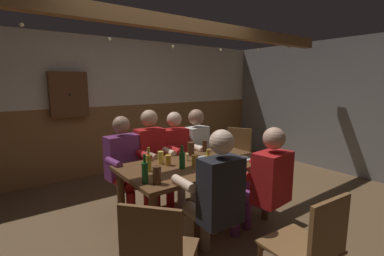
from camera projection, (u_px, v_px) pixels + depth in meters
name	position (u px, v px, depth m)	size (l,w,h in m)	color
ground_plane	(200.00, 227.00, 3.05)	(7.64, 7.64, 0.00)	brown
back_wall_upper	(113.00, 72.00, 4.73)	(6.37, 0.12, 1.16)	beige
back_wall_wainscot	(116.00, 138.00, 4.93)	(6.37, 0.12, 1.19)	brown
side_wall_concrete	(347.00, 107.00, 4.74)	(0.12, 4.85, 2.35)	gray
ceiling_beam	(170.00, 23.00, 3.13)	(5.73, 0.14, 0.16)	brown
dining_table	(197.00, 172.00, 2.99)	(1.63, 0.89, 0.73)	brown
person_0	(126.00, 163.00, 3.20)	(0.55, 0.55, 1.21)	#6B2D66
person_1	(153.00, 156.00, 3.41)	(0.49, 0.49, 1.26)	#AD1919
person_2	(177.00, 154.00, 3.61)	(0.51, 0.55, 1.21)	#AD1919
person_3	(200.00, 148.00, 3.85)	(0.53, 0.55, 1.23)	silver
person_4	(215.00, 195.00, 2.26)	(0.50, 0.51, 1.24)	black
person_5	(265.00, 180.00, 2.64)	(0.53, 0.56, 1.19)	#AD1919
chair_empty_near_right	(310.00, 249.00, 1.85)	(0.47, 0.47, 0.88)	brown
chair_empty_far_end	(236.00, 154.00, 4.29)	(0.59, 0.59, 0.88)	brown
table_candle	(187.00, 157.00, 3.04)	(0.04, 0.04, 0.08)	#F9E08C
condiment_caddy	(203.00, 159.00, 3.02)	(0.14, 0.10, 0.05)	#B2B7BC
plate_0	(239.00, 159.00, 3.10)	(0.26, 0.26, 0.01)	white
bottle_0	(182.00, 159.00, 2.76)	(0.06, 0.06, 0.24)	#195923
bottle_1	(149.00, 162.00, 2.68)	(0.05, 0.05, 0.24)	gold
bottle_2	(208.00, 161.00, 2.74)	(0.06, 0.06, 0.20)	gold
bottle_3	(145.00, 172.00, 2.35)	(0.06, 0.06, 0.26)	#195923
pint_glass_0	(208.00, 160.00, 2.85)	(0.07, 0.07, 0.12)	gold
pint_glass_1	(191.00, 149.00, 3.26)	(0.08, 0.08, 0.16)	#4C2D19
pint_glass_2	(205.00, 146.00, 3.46)	(0.06, 0.06, 0.14)	#4C2D19
pint_glass_3	(195.00, 161.00, 2.84)	(0.07, 0.07, 0.12)	gold
pint_glass_4	(157.00, 175.00, 2.34)	(0.07, 0.07, 0.16)	#4C2D19
pint_glass_5	(168.00, 160.00, 2.87)	(0.07, 0.07, 0.11)	gold
pint_glass_6	(161.00, 158.00, 2.93)	(0.06, 0.06, 0.14)	#E5C64C
wall_dart_cabinet	(69.00, 94.00, 4.24)	(0.56, 0.15, 0.70)	brown
string_lights	(173.00, 41.00, 3.13)	(4.49, 0.04, 0.19)	#F9EAB2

